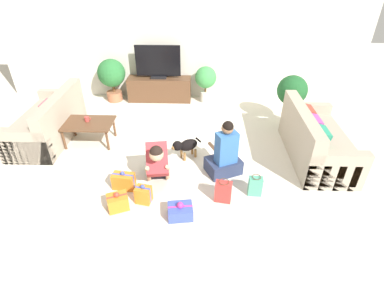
{
  "coord_description": "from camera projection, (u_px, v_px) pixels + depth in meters",
  "views": [
    {
      "loc": [
        0.46,
        -4.31,
        3.04
      ],
      "look_at": [
        0.33,
        -0.29,
        0.45
      ],
      "focal_mm": 28.0,
      "sensor_mm": 36.0,
      "label": 1
    }
  ],
  "objects": [
    {
      "name": "gift_box_c",
      "position": [
        180.0,
        211.0,
        4.03
      ],
      "size": [
        0.36,
        0.3,
        0.25
      ],
      "rotation": [
        0.0,
        0.0,
        0.14
      ],
      "color": "#3D51BC",
      "rests_on": "ground_plane"
    },
    {
      "name": "person_kneeling",
      "position": [
        157.0,
        161.0,
        4.57
      ],
      "size": [
        0.43,
        0.81,
        0.79
      ],
      "rotation": [
        0.0,
        0.0,
        0.15
      ],
      "color": "#23232D",
      "rests_on": "ground_plane"
    },
    {
      "name": "potted_plant_back_right",
      "position": [
        206.0,
        79.0,
        6.91
      ],
      "size": [
        0.5,
        0.5,
        0.85
      ],
      "color": "beige",
      "rests_on": "ground_plane"
    },
    {
      "name": "ground_plane",
      "position": [
        174.0,
        156.0,
        5.28
      ],
      "size": [
        16.0,
        16.0,
        0.0
      ],
      "primitive_type": "plane",
      "color": "beige"
    },
    {
      "name": "dog",
      "position": [
        185.0,
        146.0,
        5.1
      ],
      "size": [
        0.5,
        0.36,
        0.39
      ],
      "rotation": [
        0.0,
        0.0,
        5.26
      ],
      "color": "black",
      "rests_on": "ground_plane"
    },
    {
      "name": "gift_bag_a",
      "position": [
        255.0,
        186.0,
        4.37
      ],
      "size": [
        0.2,
        0.13,
        0.33
      ],
      "rotation": [
        0.0,
        0.0,
        -0.04
      ],
      "color": "#4CA384",
      "rests_on": "ground_plane"
    },
    {
      "name": "wall_back",
      "position": [
        182.0,
        43.0,
        6.79
      ],
      "size": [
        8.4,
        0.06,
        2.6
      ],
      "color": "beige",
      "rests_on": "ground_plane"
    },
    {
      "name": "gift_bag_b",
      "position": [
        223.0,
        191.0,
        4.25
      ],
      "size": [
        0.25,
        0.17,
        0.35
      ],
      "rotation": [
        0.0,
        0.0,
        -0.18
      ],
      "color": "red",
      "rests_on": "ground_plane"
    },
    {
      "name": "mug",
      "position": [
        87.0,
        119.0,
        5.46
      ],
      "size": [
        0.12,
        0.08,
        0.09
      ],
      "color": "#B23D38",
      "rests_on": "coffee_table"
    },
    {
      "name": "sofa_left",
      "position": [
        49.0,
        123.0,
        5.65
      ],
      "size": [
        0.88,
        1.79,
        0.88
      ],
      "rotation": [
        0.0,
        0.0,
        -1.57
      ],
      "color": "tan",
      "rests_on": "ground_plane"
    },
    {
      "name": "tv_console",
      "position": [
        160.0,
        89.0,
        7.13
      ],
      "size": [
        1.48,
        0.4,
        0.56
      ],
      "color": "brown",
      "rests_on": "ground_plane"
    },
    {
      "name": "sofa_right",
      "position": [
        315.0,
        141.0,
        5.1
      ],
      "size": [
        0.88,
        1.79,
        0.88
      ],
      "rotation": [
        0.0,
        0.0,
        1.57
      ],
      "color": "tan",
      "rests_on": "ground_plane"
    },
    {
      "name": "gift_box_b",
      "position": [
        143.0,
        195.0,
        4.26
      ],
      "size": [
        0.25,
        0.21,
        0.31
      ],
      "rotation": [
        0.0,
        0.0,
        -0.21
      ],
      "color": "orange",
      "rests_on": "ground_plane"
    },
    {
      "name": "potted_plant_corner_right",
      "position": [
        292.0,
        92.0,
        5.95
      ],
      "size": [
        0.59,
        0.59,
        1.02
      ],
      "color": "beige",
      "rests_on": "ground_plane"
    },
    {
      "name": "potted_plant_back_left",
      "position": [
        112.0,
        75.0,
        6.93
      ],
      "size": [
        0.64,
        0.64,
        1.0
      ],
      "color": "#A36042",
      "rests_on": "ground_plane"
    },
    {
      "name": "person_sitting",
      "position": [
        225.0,
        155.0,
        4.71
      ],
      "size": [
        0.64,
        0.6,
        0.96
      ],
      "rotation": [
        0.0,
        0.0,
        3.57
      ],
      "color": "#283351",
      "rests_on": "ground_plane"
    },
    {
      "name": "coffee_table",
      "position": [
        88.0,
        125.0,
        5.47
      ],
      "size": [
        0.91,
        0.61,
        0.42
      ],
      "color": "brown",
      "rests_on": "ground_plane"
    },
    {
      "name": "gift_box_a",
      "position": [
        118.0,
        202.0,
        4.15
      ],
      "size": [
        0.34,
        0.3,
        0.29
      ],
      "rotation": [
        0.0,
        0.0,
        0.39
      ],
      "color": "orange",
      "rests_on": "ground_plane"
    },
    {
      "name": "tv",
      "position": [
        158.0,
        64.0,
        6.8
      ],
      "size": [
        1.02,
        0.2,
        0.75
      ],
      "color": "black",
      "rests_on": "tv_console"
    },
    {
      "name": "gift_box_d",
      "position": [
        124.0,
        181.0,
        4.51
      ],
      "size": [
        0.34,
        0.22,
        0.3
      ],
      "rotation": [
        0.0,
        0.0,
        -0.12
      ],
      "color": "orange",
      "rests_on": "ground_plane"
    }
  ]
}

